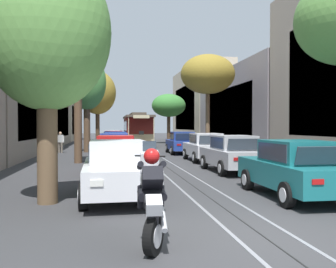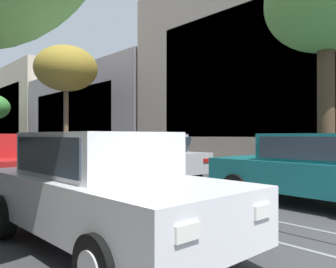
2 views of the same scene
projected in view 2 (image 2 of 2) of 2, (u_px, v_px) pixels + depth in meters
The scene contains 9 objects.
building_facade_right at pixel (95, 101), 29.97m from camera, with size 5.59×57.25×10.06m.
parked_car_white_near_left at pixel (101, 188), 4.75m from camera, with size 2.10×4.40×1.58m.
parked_car_teal_near_right at pixel (311, 169), 7.51m from camera, with size 2.00×4.36×1.58m.
parked_car_silver_second_right at pixel (150, 157), 12.00m from camera, with size 2.05×4.38×1.58m.
parked_car_white_mid_right at pixel (84, 151), 16.00m from camera, with size 2.02×4.37×1.58m.
parked_car_blue_fourth_right at pixel (33, 148), 20.31m from camera, with size 2.05×4.38×1.58m.
street_tree_kerb_right_near at pixel (326, 4), 9.16m from camera, with size 3.07×3.29×6.52m.
street_tree_kerb_right_second at pixel (66, 69), 20.80m from camera, with size 3.80×3.75×7.00m.
fire_hydrant at pixel (183, 165), 12.93m from camera, with size 0.40×0.22×0.84m.
Camera 2 is at (-4.93, -0.04, 1.53)m, focal length 36.59 mm.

